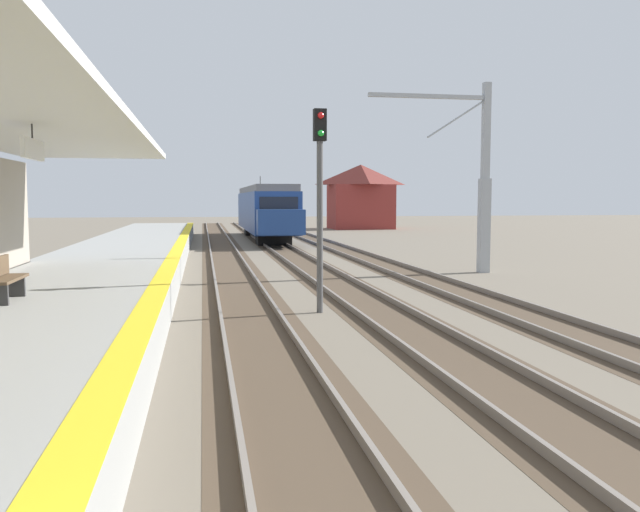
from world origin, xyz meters
name	(u,v)px	position (x,y,z in m)	size (l,w,h in m)	color
station_platform	(75,295)	(-2.50, 16.00, 0.45)	(5.00, 80.00, 0.91)	#999993
track_pair_nearest_platform	(238,286)	(1.90, 20.00, 0.05)	(2.34, 120.00, 0.16)	#4C3D2D
track_pair_middle	(338,284)	(5.30, 20.00, 0.05)	(2.34, 120.00, 0.16)	#4C3D2D
track_pair_far_side	(433,282)	(8.70, 20.00, 0.05)	(2.34, 120.00, 0.16)	#4C3D2D
approaching_train	(265,210)	(5.30, 46.08, 2.18)	(2.93, 19.60, 4.76)	navy
rail_signal_post	(320,189)	(3.74, 14.84, 3.19)	(0.32, 0.34, 5.20)	#4C4C4C
catenary_pylon_far_side	(478,182)	(11.55, 22.87, 3.60)	(5.00, 0.40, 7.50)	#9EA3A8
platform_bench	(3,277)	(-3.15, 12.22, 1.37)	(0.45, 1.60, 0.88)	brown
distant_trackside_house	(361,195)	(16.40, 62.15, 3.34)	(6.60, 5.28, 6.40)	maroon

